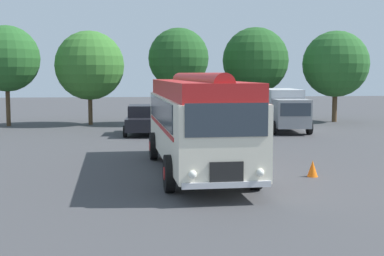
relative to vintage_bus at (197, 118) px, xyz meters
The scene contains 12 objects.
ground_plane 1.97m from the vintage_bus, 15.28° to the left, with size 120.00×120.00×0.00m, color #3D3D3F.
vintage_bus is the anchor object (origin of this frame).
car_near_left 12.01m from the vintage_bus, 98.41° to the left, with size 2.15×4.29×1.66m.
car_mid_left 12.04m from the vintage_bus, 84.95° to the left, with size 2.12×4.28×1.66m.
car_mid_right 12.56m from the vintage_bus, 73.37° to the left, with size 2.23×4.33×1.66m.
box_van 14.67m from the vintage_bus, 62.44° to the left, with size 2.56×5.86×2.50m.
tree_far_left 20.60m from the vintage_bus, 120.46° to the left, with size 4.32×4.32×6.59m.
tree_left_of_centre 18.88m from the vintage_bus, 106.49° to the left, with size 4.63×4.63×6.31m.
tree_centre 17.81m from the vintage_bus, 87.22° to the left, with size 4.09×4.09×6.53m.
tree_right_of_centre 20.35m from the vintage_bus, 71.51° to the left, with size 4.71×4.71×6.74m.
tree_far_right 22.06m from the vintage_bus, 56.82° to the left, with size 4.70×4.70×6.48m.
traffic_cone 4.33m from the vintage_bus, 19.54° to the right, with size 0.36×0.36×0.55m, color orange.
Camera 1 is at (-2.65, -18.70, 3.47)m, focal length 50.00 mm.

